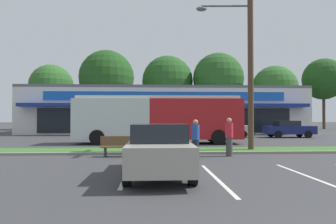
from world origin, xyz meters
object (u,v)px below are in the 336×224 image
object	(u,v)px
utility_pole	(248,44)
car_4	(227,129)
car_0	(289,129)
pedestrian_near_bench	(229,137)
pedestrian_by_pole	(196,139)
city_bus	(158,118)
car_3	(116,130)
car_2	(159,149)
bus_stop_bench	(119,146)

from	to	relation	value
utility_pole	car_4	world-z (taller)	utility_pole
car_0	car_4	distance (m)	5.50
car_0	utility_pole	bearing A→B (deg)	-122.89
utility_pole	pedestrian_near_bench	bearing A→B (deg)	-128.53
pedestrian_by_pole	car_0	bearing A→B (deg)	45.54
city_bus	car_3	size ratio (longest dim) A/B	2.55
car_2	pedestrian_by_pole	bearing A→B (deg)	-23.80
car_2	car_3	world-z (taller)	car_2
car_3	pedestrian_near_bench	bearing A→B (deg)	-62.78
car_3	pedestrian_by_pole	world-z (taller)	pedestrian_by_pole
car_3	car_4	distance (m)	10.04
car_3	car_4	world-z (taller)	car_4
city_bus	car_3	xyz separation A→B (m)	(-3.60, 5.94, -1.04)
city_bus	car_4	xyz separation A→B (m)	(6.42, 6.59, -0.97)
utility_pole	pedestrian_by_pole	world-z (taller)	utility_pole
utility_pole	car_3	size ratio (longest dim) A/B	2.40
car_4	pedestrian_near_bench	xyz separation A→B (m)	(-3.27, -13.77, 0.10)
pedestrian_near_bench	bus_stop_bench	bearing A→B (deg)	-0.95
car_4	bus_stop_bench	bearing A→B (deg)	58.65
pedestrian_by_pole	car_4	bearing A→B (deg)	63.63
bus_stop_bench	pedestrian_near_bench	bearing A→B (deg)	179.70
bus_stop_bench	pedestrian_by_pole	bearing A→B (deg)	165.66
pedestrian_by_pole	car_2	bearing A→B (deg)	-121.40
utility_pole	car_4	size ratio (longest dim) A/B	2.56
car_2	pedestrian_near_bench	size ratio (longest dim) A/B	2.64
pedestrian_near_bench	car_2	bearing A→B (deg)	53.42
utility_pole	car_4	distance (m)	12.99
car_3	pedestrian_near_bench	size ratio (longest dim) A/B	2.51
bus_stop_bench	car_0	distance (m)	19.00
bus_stop_bench	car_4	size ratio (longest dim) A/B	0.38
car_3	pedestrian_by_pole	distance (m)	14.86
bus_stop_bench	car_0	bearing A→B (deg)	-136.71
car_4	pedestrian_near_bench	world-z (taller)	pedestrian_near_bench
bus_stop_bench	car_3	world-z (taller)	car_3
car_2	pedestrian_by_pole	distance (m)	4.17
bus_stop_bench	pedestrian_near_bench	xyz separation A→B (m)	(5.10, -0.03, 0.39)
utility_pole	city_bus	bearing A→B (deg)	131.26
pedestrian_by_pole	city_bus	bearing A→B (deg)	92.67
pedestrian_by_pole	bus_stop_bench	bearing A→B (deg)	158.06
city_bus	pedestrian_near_bench	world-z (taller)	city_bus
car_2	city_bus	bearing A→B (deg)	-1.10
car_0	car_3	bearing A→B (deg)	179.72
utility_pole	pedestrian_near_bench	distance (m)	5.39
city_bus	pedestrian_by_pole	xyz separation A→B (m)	(1.46, -8.03, -0.91)
car_3	pedestrian_near_bench	distance (m)	14.76
car_0	pedestrian_near_bench	world-z (taller)	pedestrian_near_bench
pedestrian_near_bench	city_bus	bearing A→B (deg)	-66.97
pedestrian_by_pole	utility_pole	bearing A→B (deg)	32.89
utility_pole	bus_stop_bench	distance (m)	8.62
bus_stop_bench	car_0	xyz separation A→B (m)	(13.83, 13.02, 0.27)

